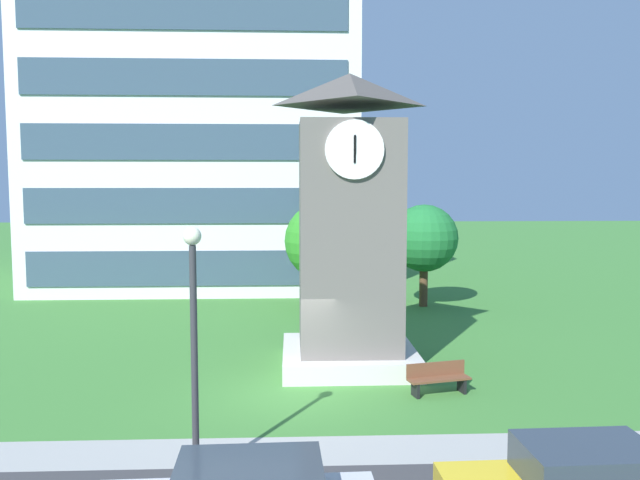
# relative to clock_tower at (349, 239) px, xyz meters

# --- Properties ---
(ground_plane) EXTENTS (160.00, 160.00, 0.00)m
(ground_plane) POSITION_rel_clock_tower_xyz_m (-1.80, -2.76, -4.17)
(ground_plane) COLOR #3D7A33
(kerb_strip) EXTENTS (120.00, 1.60, 0.01)m
(kerb_strip) POSITION_rel_clock_tower_xyz_m (-1.80, -6.71, -4.17)
(kerb_strip) COLOR #9E9E99
(kerb_strip) RESTS_ON ground
(office_building) EXTENTS (17.69, 13.60, 16.00)m
(office_building) POSITION_rel_clock_tower_xyz_m (-7.14, 19.17, 3.83)
(office_building) COLOR silver
(office_building) RESTS_ON ground
(clock_tower) EXTENTS (4.28, 4.28, 9.41)m
(clock_tower) POSITION_rel_clock_tower_xyz_m (0.00, 0.00, 0.00)
(clock_tower) COLOR #605B56
(clock_tower) RESTS_ON ground
(park_bench) EXTENTS (1.86, 0.89, 0.88)m
(park_bench) POSITION_rel_clock_tower_xyz_m (2.27, -2.95, -3.71)
(park_bench) COLOR brown
(park_bench) RESTS_ON ground
(street_lamp) EXTENTS (0.36, 0.36, 5.12)m
(street_lamp) POSITION_rel_clock_tower_xyz_m (-3.80, -8.00, -0.94)
(street_lamp) COLOR #333338
(street_lamp) RESTS_ON ground
(tree_by_building) EXTENTS (3.23, 3.23, 4.93)m
(tree_by_building) POSITION_rel_clock_tower_xyz_m (4.51, 10.01, -0.88)
(tree_by_building) COLOR #513823
(tree_by_building) RESTS_ON ground
(tree_streetside) EXTENTS (3.63, 3.63, 5.11)m
(tree_streetside) POSITION_rel_clock_tower_xyz_m (-0.37, 8.90, -0.89)
(tree_streetside) COLOR #513823
(tree_streetside) RESTS_ON ground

